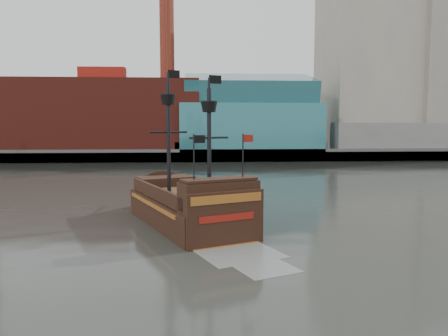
{
  "coord_description": "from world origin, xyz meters",
  "views": [
    {
      "loc": [
        -1.7,
        -26.19,
        7.63
      ],
      "look_at": [
        0.63,
        9.96,
        4.0
      ],
      "focal_mm": 35.0,
      "sensor_mm": 36.0,
      "label": 1
    }
  ],
  "objects": [
    {
      "name": "pirate_ship",
      "position": [
        -2.27,
        6.42,
        1.15
      ],
      "size": [
        11.11,
        17.52,
        12.64
      ],
      "rotation": [
        0.0,
        0.0,
        0.39
      ],
      "color": "black",
      "rests_on": "ground"
    },
    {
      "name": "skyline",
      "position": [
        5.21,
        84.56,
        24.55
      ],
      "size": [
        149.0,
        45.0,
        62.0
      ],
      "color": "brown",
      "rests_on": "promenade_far"
    },
    {
      "name": "ground",
      "position": [
        0.0,
        0.0,
        0.0
      ],
      "size": [
        400.0,
        400.0,
        0.0
      ],
      "primitive_type": "plane",
      "color": "#262823",
      "rests_on": "ground"
    },
    {
      "name": "promenade_far",
      "position": [
        0.0,
        92.0,
        1.0
      ],
      "size": [
        220.0,
        60.0,
        2.0
      ],
      "primitive_type": "cube",
      "color": "slate",
      "rests_on": "ground"
    },
    {
      "name": "seawall",
      "position": [
        0.0,
        62.5,
        1.3
      ],
      "size": [
        220.0,
        1.0,
        2.6
      ],
      "primitive_type": "cube",
      "color": "#4C4C49",
      "rests_on": "ground"
    }
  ]
}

